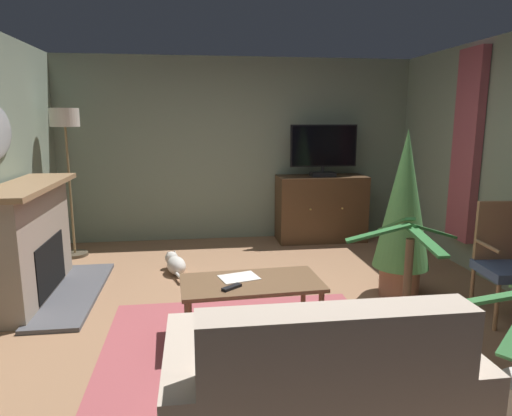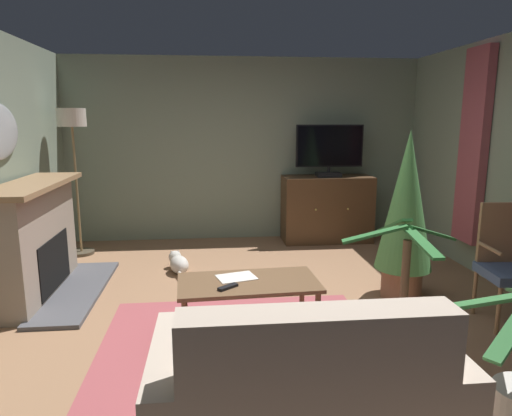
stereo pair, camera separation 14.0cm
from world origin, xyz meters
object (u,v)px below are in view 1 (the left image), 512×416
at_px(folded_newspaper, 239,277).
at_px(side_chair_nearest_door, 506,259).
at_px(tv_cabinet, 321,210).
at_px(sofa_floral, 318,406).
at_px(potted_plant_on_hearth_side, 404,326).
at_px(tv_remote, 232,287).
at_px(cat, 175,264).
at_px(fireplace, 31,245).
at_px(floor_lamp, 66,139).
at_px(coffee_table, 251,287).
at_px(television, 324,149).
at_px(potted_plant_tall_palm_by_window, 404,208).

relative_size(folded_newspaper, side_chair_nearest_door, 0.29).
distance_m(tv_cabinet, sofa_floral, 4.45).
bearing_deg(potted_plant_on_hearth_side, tv_remote, 168.61).
bearing_deg(cat, fireplace, -158.46).
bearing_deg(floor_lamp, sofa_floral, -61.62).
bearing_deg(coffee_table, cat, 111.72).
height_order(television, coffee_table, television).
distance_m(coffee_table, side_chair_nearest_door, 2.27).
height_order(tv_cabinet, folded_newspaper, tv_cabinet).
height_order(folded_newspaper, cat, folded_newspaper).
height_order(television, tv_remote, television).
height_order(television, folded_newspaper, television).
height_order(coffee_table, potted_plant_tall_palm_by_window, potted_plant_tall_palm_by_window).
bearing_deg(sofa_floral, television, 73.93).
height_order(tv_remote, potted_plant_tall_palm_by_window, potted_plant_tall_palm_by_window).
relative_size(tv_remote, sofa_floral, 0.11).
xyz_separation_m(tv_cabinet, floor_lamp, (-3.34, -0.34, 1.04)).
relative_size(sofa_floral, potted_plant_tall_palm_by_window, 0.91).
relative_size(tv_cabinet, potted_plant_on_hearth_side, 1.20).
height_order(fireplace, folded_newspaper, fireplace).
xyz_separation_m(folded_newspaper, cat, (-0.58, 1.58, -0.37)).
bearing_deg(potted_plant_tall_palm_by_window, side_chair_nearest_door, -40.66).
height_order(fireplace, tv_cabinet, fireplace).
xyz_separation_m(side_chair_nearest_door, cat, (-2.93, 1.57, -0.43)).
distance_m(television, side_chair_nearest_door, 2.96).
height_order(potted_plant_tall_palm_by_window, cat, potted_plant_tall_palm_by_window).
distance_m(fireplace, coffee_table, 2.31).
bearing_deg(side_chair_nearest_door, fireplace, 166.31).
relative_size(tv_cabinet, sofa_floral, 0.84).
xyz_separation_m(tv_cabinet, tv_remote, (-1.54, -3.00, 0.04)).
height_order(coffee_table, sofa_floral, sofa_floral).
bearing_deg(cat, folded_newspaper, -69.96).
bearing_deg(floor_lamp, tv_remote, -55.90).
height_order(fireplace, coffee_table, fireplace).
bearing_deg(folded_newspaper, cat, 94.25).
bearing_deg(fireplace, tv_remote, -34.75).
bearing_deg(fireplace, tv_cabinet, 27.00).
bearing_deg(sofa_floral, potted_plant_tall_palm_by_window, 56.07).
xyz_separation_m(tv_cabinet, sofa_floral, (-1.22, -4.28, -0.12)).
height_order(tv_remote, potted_plant_on_hearth_side, potted_plant_on_hearth_side).
height_order(fireplace, potted_plant_tall_palm_by_window, potted_plant_tall_palm_by_window).
height_order(coffee_table, folded_newspaper, folded_newspaper).
bearing_deg(floor_lamp, folded_newspaper, -52.25).
height_order(television, floor_lamp, floor_lamp).
distance_m(tv_remote, side_chair_nearest_door, 2.44).
bearing_deg(potted_plant_tall_palm_by_window, coffee_table, -156.41).
bearing_deg(cat, coffee_table, -68.28).
distance_m(coffee_table, floor_lamp, 3.37).
relative_size(coffee_table, side_chair_nearest_door, 1.11).
distance_m(television, potted_plant_on_hearth_side, 3.40).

